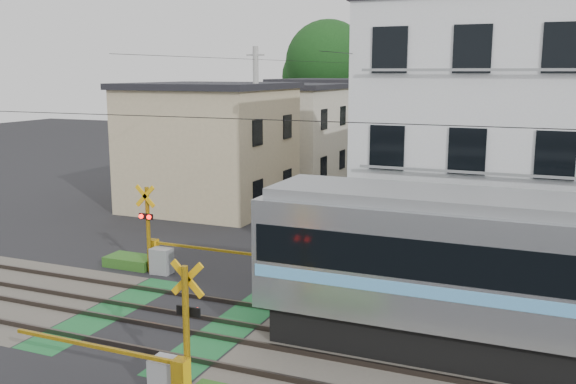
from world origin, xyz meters
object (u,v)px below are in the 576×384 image
at_px(pedestrian, 408,158).
at_px(apartment_block, 520,136).
at_px(crossing_signal_far, 160,253).
at_px(crossing_signal_near, 169,369).

bearing_deg(pedestrian, apartment_block, 119.34).
height_order(apartment_block, pedestrian, apartment_block).
height_order(crossing_signal_far, pedestrian, crossing_signal_far).
relative_size(crossing_signal_near, pedestrian, 2.71).
bearing_deg(crossing_signal_near, crossing_signal_far, 125.29).
xyz_separation_m(crossing_signal_near, apartment_block, (5.91, 13.15, 3.94)).
xyz_separation_m(crossing_signal_far, pedestrian, (2.67, 26.68, 0.16)).
bearing_deg(pedestrian, crossing_signal_far, 91.63).
distance_m(apartment_block, pedestrian, 22.79).
height_order(crossing_signal_far, apartment_block, apartment_block).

